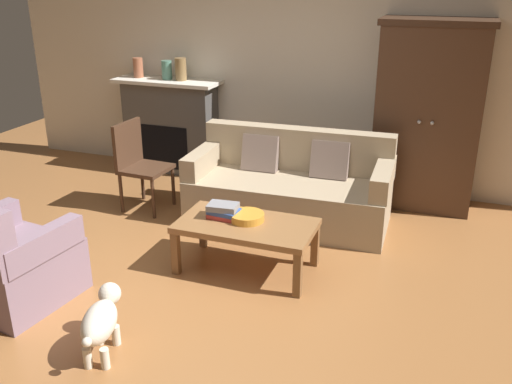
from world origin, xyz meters
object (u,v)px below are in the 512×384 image
book_stack (223,211)px  mantel_vase_jade (167,70)px  dog (101,320)px  mantel_vase_terracotta (138,68)px  fireplace (171,125)px  coffee_table (246,229)px  couch (290,189)px  fruit_bowl (247,217)px  armchair_near_left (7,263)px  armoire (428,116)px  mantel_vase_bronze (181,69)px  side_chair_wooden (138,160)px

book_stack → mantel_vase_jade: mantel_vase_jade is taller
dog → mantel_vase_terracotta: bearing=116.4°
book_stack → dog: 1.41m
fireplace → coffee_table: fireplace is taller
couch → dog: size_ratio=3.51×
fruit_bowl → book_stack: 0.20m
armchair_near_left → dog: bearing=-16.1°
armoire → couch: size_ratio=0.97×
armchair_near_left → couch: bearing=54.6°
armoire → mantel_vase_terracotta: bearing=179.0°
book_stack → armchair_near_left: size_ratio=0.30×
mantel_vase_bronze → dog: (1.09, -3.32, -1.00)m
book_stack → dog: book_stack is taller
fruit_bowl → mantel_vase_terracotta: size_ratio=1.23×
fruit_bowl → armchair_near_left: 1.83m
couch → mantel_vase_bronze: size_ratio=7.66×
armchair_near_left → armoire: bearing=48.0°
mantel_vase_terracotta → mantel_vase_bronze: mantel_vase_bronze is taller
mantel_vase_terracotta → coffee_table: bearing=-43.1°
armoire → fruit_bowl: armoire is taller
fruit_bowl → mantel_vase_terracotta: mantel_vase_terracotta is taller
fireplace → mantel_vase_terracotta: bearing=-177.3°
couch → side_chair_wooden: 1.57m
fireplace → book_stack: 2.50m
mantel_vase_jade → mantel_vase_bronze: (0.18, 0.00, 0.02)m
fireplace → mantel_vase_jade: (0.00, -0.02, 0.66)m
armoire → side_chair_wooden: 2.95m
mantel_vase_jade → side_chair_wooden: (0.24, -1.14, -0.72)m
mantel_vase_terracotta → armchair_near_left: bearing=-77.8°
armchair_near_left → dog: (0.99, -0.29, -0.07)m
armchair_near_left → mantel_vase_bronze: bearing=91.8°
fireplace → armoire: 2.98m
coffee_table → mantel_vase_terracotta: (-2.12, 1.99, 0.87)m
coffee_table → fruit_bowl: 0.10m
couch → mantel_vase_jade: (-1.79, 0.91, 0.91)m
coffee_table → armoire: bearing=57.9°
armoire → book_stack: (-1.42, -1.89, -0.47)m
armoire → mantel_vase_jade: bearing=178.8°
dog → armoire: bearing=62.7°
coffee_table → fruit_bowl: bearing=103.9°
coffee_table → book_stack: 0.24m
fruit_bowl → mantel_vase_terracotta: bearing=137.4°
coffee_table → dog: coffee_table is taller
fireplace → side_chair_wooden: bearing=-78.2°
book_stack → mantel_vase_bronze: (-1.35, 1.95, 0.77)m
couch → mantel_vase_terracotta: bearing=157.3°
book_stack → dog: (-0.26, -1.37, -0.23)m
armoire → mantel_vase_terracotta: size_ratio=8.24×
fireplace → coffee_table: (1.74, -2.01, -0.20)m
side_chair_wooden → dog: (1.02, -2.18, -0.27)m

